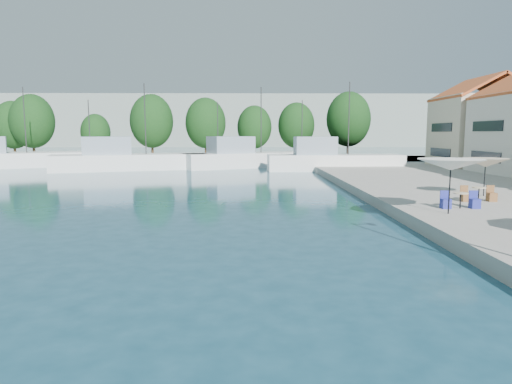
{
  "coord_description": "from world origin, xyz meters",
  "views": [
    {
      "loc": [
        -1.1,
        1.57,
        4.17
      ],
      "look_at": [
        -0.75,
        26.0,
        1.02
      ],
      "focal_mm": 32.0,
      "sensor_mm": 36.0,
      "label": 1
    }
  ],
  "objects_px": {
    "trawler_02": "(127,161)",
    "umbrella_cream": "(486,163)",
    "trawler_01": "(2,159)",
    "trawler_04": "(331,161)",
    "umbrella_white": "(451,165)",
    "trawler_03": "(246,159)"
  },
  "relations": [
    {
      "from": "trawler_04",
      "to": "trawler_03",
      "type": "bearing_deg",
      "value": 150.63
    },
    {
      "from": "trawler_03",
      "to": "umbrella_cream",
      "type": "xyz_separation_m",
      "value": [
        13.86,
        -30.29,
        1.44
      ]
    },
    {
      "from": "trawler_03",
      "to": "trawler_02",
      "type": "bearing_deg",
      "value": 168.48
    },
    {
      "from": "umbrella_cream",
      "to": "trawler_01",
      "type": "bearing_deg",
      "value": 145.19
    },
    {
      "from": "trawler_01",
      "to": "umbrella_cream",
      "type": "relative_size",
      "value": 8.56
    },
    {
      "from": "trawler_01",
      "to": "umbrella_cream",
      "type": "xyz_separation_m",
      "value": [
        43.66,
        -30.36,
        1.44
      ]
    },
    {
      "from": "trawler_04",
      "to": "umbrella_white",
      "type": "height_order",
      "value": "trawler_04"
    },
    {
      "from": "trawler_01",
      "to": "umbrella_cream",
      "type": "height_order",
      "value": "trawler_01"
    },
    {
      "from": "trawler_01",
      "to": "trawler_04",
      "type": "bearing_deg",
      "value": -34.01
    },
    {
      "from": "umbrella_cream",
      "to": "trawler_02",
      "type": "bearing_deg",
      "value": 135.99
    },
    {
      "from": "trawler_02",
      "to": "trawler_01",
      "type": "bearing_deg",
      "value": 148.76
    },
    {
      "from": "umbrella_white",
      "to": "umbrella_cream",
      "type": "height_order",
      "value": "umbrella_white"
    },
    {
      "from": "trawler_02",
      "to": "umbrella_cream",
      "type": "distance_m",
      "value": 38.2
    },
    {
      "from": "trawler_03",
      "to": "umbrella_white",
      "type": "xyz_separation_m",
      "value": [
        9.31,
        -36.06,
        1.73
      ]
    },
    {
      "from": "umbrella_white",
      "to": "trawler_02",
      "type": "bearing_deg",
      "value": 125.35
    },
    {
      "from": "trawler_01",
      "to": "umbrella_white",
      "type": "bearing_deg",
      "value": -69.36
    },
    {
      "from": "trawler_01",
      "to": "trawler_03",
      "type": "relative_size",
      "value": 1.31
    },
    {
      "from": "trawler_03",
      "to": "umbrella_white",
      "type": "distance_m",
      "value": 37.28
    },
    {
      "from": "umbrella_white",
      "to": "trawler_03",
      "type": "bearing_deg",
      "value": 104.48
    },
    {
      "from": "trawler_02",
      "to": "umbrella_cream",
      "type": "height_order",
      "value": "trawler_02"
    },
    {
      "from": "umbrella_white",
      "to": "trawler_04",
      "type": "bearing_deg",
      "value": 89.48
    },
    {
      "from": "trawler_02",
      "to": "umbrella_cream",
      "type": "relative_size",
      "value": 6.92
    }
  ]
}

